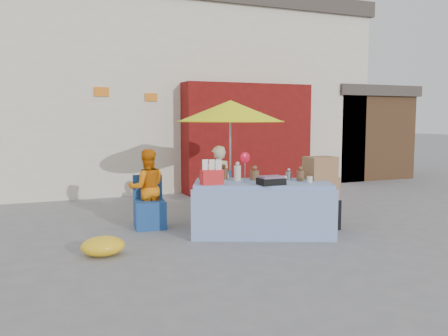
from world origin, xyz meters
name	(u,v)px	position (x,y,z in m)	size (l,w,h in m)	color
ground	(235,240)	(0.00, 0.00, 0.00)	(80.00, 80.00, 0.00)	slate
backdrop	(146,72)	(0.52, 7.52, 3.10)	(14.00, 8.00, 7.80)	silver
market_table	(262,207)	(0.53, 0.20, 0.42)	(2.32, 1.74, 1.27)	#90A8E6
chair_left	(150,212)	(-0.96, 1.25, 0.26)	(0.53, 0.52, 0.85)	navy
chair_right	(221,207)	(0.29, 1.25, 0.26)	(0.53, 0.52, 0.85)	navy
vendor_orange	(147,188)	(-0.97, 1.38, 0.64)	(0.62, 0.48, 1.27)	orange
vendor_beige	(218,183)	(0.28, 1.38, 0.65)	(0.48, 0.31, 1.31)	beige
umbrella	(230,112)	(0.58, 1.53, 1.89)	(1.90, 1.90, 2.09)	gray
box_stack	(320,196)	(1.54, 0.14, 0.54)	(0.53, 0.43, 1.17)	black
tarp_bundle	(103,246)	(-1.90, -0.06, 0.13)	(0.57, 0.45, 0.25)	yellow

